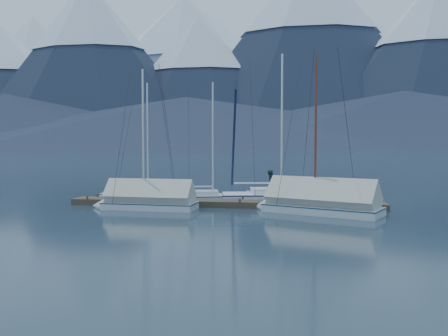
{
  "coord_description": "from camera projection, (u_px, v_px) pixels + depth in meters",
  "views": [
    {
      "loc": [
        4.26,
        -24.68,
        3.62
      ],
      "look_at": [
        0.0,
        2.0,
        2.2
      ],
      "focal_mm": 38.0,
      "sensor_mm": 36.0,
      "label": 1
    }
  ],
  "objects": [
    {
      "name": "sailboat_open_left",
      "position": [
        154.0,
        197.0,
        30.39
      ],
      "size": [
        6.31,
        2.66,
        8.19
      ],
      "color": "white",
      "rests_on": "ground"
    },
    {
      "name": "person",
      "position": [
        271.0,
        185.0,
        27.06
      ],
      "size": [
        0.47,
        0.67,
        1.75
      ],
      "primitive_type": "imported",
      "rotation": [
        0.0,
        0.0,
        1.48
      ],
      "color": "black",
      "rests_on": "dock"
    },
    {
      "name": "sailboat_covered_far",
      "position": [
        142.0,
        202.0,
        26.0
      ],
      "size": [
        6.07,
        2.54,
        8.39
      ],
      "color": "silver",
      "rests_on": "ground"
    },
    {
      "name": "dock",
      "position": [
        224.0,
        204.0,
        27.16
      ],
      "size": [
        18.0,
        1.5,
        0.54
      ],
      "color": "#382D23",
      "rests_on": "ground"
    },
    {
      "name": "mooring_posts",
      "position": [
        215.0,
        200.0,
        27.23
      ],
      "size": [
        15.12,
        1.52,
        0.35
      ],
      "color": "#382D23",
      "rests_on": "ground"
    },
    {
      "name": "sailboat_covered_near",
      "position": [
        312.0,
        204.0,
        24.58
      ],
      "size": [
        7.17,
        4.65,
        8.98
      ],
      "color": "silver",
      "rests_on": "ground"
    },
    {
      "name": "ground",
      "position": [
        218.0,
        211.0,
        25.2
      ],
      "size": [
        1000.0,
        1000.0,
        0.0
      ],
      "primitive_type": "plane",
      "color": "#152430",
      "rests_on": "ground"
    },
    {
      "name": "sailboat_open_right",
      "position": [
        290.0,
        198.0,
        29.69
      ],
      "size": [
        7.87,
        3.72,
        10.04
      ],
      "color": "white",
      "rests_on": "ground"
    },
    {
      "name": "mountain_range",
      "position": [
        300.0,
        76.0,
        386.78
      ],
      "size": [
        877.0,
        584.0,
        150.5
      ],
      "color": "#475675",
      "rests_on": "ground"
    },
    {
      "name": "sailboat_open_mid",
      "position": [
        220.0,
        199.0,
        29.69
      ],
      "size": [
        6.38,
        3.19,
        8.13
      ],
      "color": "silver",
      "rests_on": "ground"
    }
  ]
}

